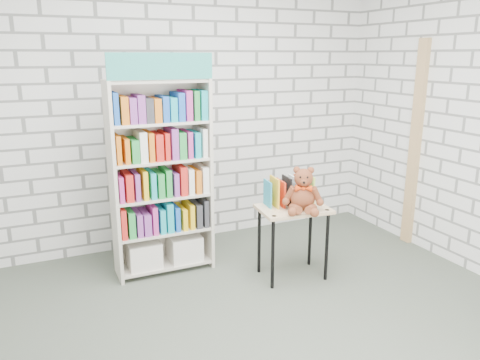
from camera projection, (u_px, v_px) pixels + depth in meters
name	position (u px, v px, depth m)	size (l,w,h in m)	color
ground	(261.00, 337.00, 3.32)	(4.50, 4.50, 0.00)	#454D41
room_shell	(265.00, 81.00, 2.86)	(4.52, 4.02, 2.81)	silver
bookshelf	(161.00, 176.00, 4.16)	(0.87, 0.34, 1.96)	beige
display_table	(293.00, 217.00, 4.11)	(0.64, 0.48, 0.65)	tan
table_books	(289.00, 191.00, 4.14)	(0.44, 0.23, 0.25)	teal
teddy_bear	(303.00, 193.00, 3.97)	(0.36, 0.35, 0.38)	brown
door_trim	(415.00, 145.00, 4.77)	(0.05, 0.12, 2.10)	tan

